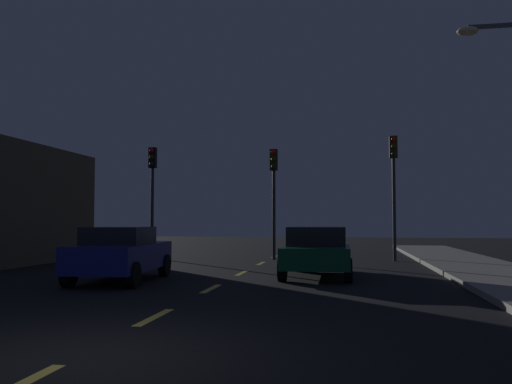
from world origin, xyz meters
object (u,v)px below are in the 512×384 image
traffic_signal_center (274,182)px  car_adjacent_lane (121,253)px  traffic_signal_left (152,180)px  traffic_signal_right (394,173)px  car_stopped_ahead (317,251)px

traffic_signal_center → car_adjacent_lane: bearing=-109.3°
traffic_signal_left → traffic_signal_center: traffic_signal_left is taller
traffic_signal_right → car_adjacent_lane: (-7.91, -8.57, -2.79)m
traffic_signal_left → car_stopped_ahead: (7.51, -6.33, -2.66)m
traffic_signal_left → car_stopped_ahead: traffic_signal_left is taller
traffic_signal_left → traffic_signal_center: 5.37m
traffic_signal_left → car_adjacent_lane: 9.27m
traffic_signal_center → traffic_signal_left: bearing=180.0°
traffic_signal_center → car_stopped_ahead: (2.14, -6.33, -2.53)m
traffic_signal_center → traffic_signal_right: size_ratio=0.92×
traffic_signal_center → traffic_signal_right: (4.91, 0.00, 0.28)m
traffic_signal_left → car_stopped_ahead: size_ratio=1.13×
traffic_signal_left → car_adjacent_lane: size_ratio=1.21×
traffic_signal_left → traffic_signal_center: size_ratio=1.04×
traffic_signal_left → car_stopped_ahead: 10.17m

